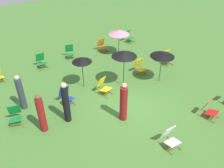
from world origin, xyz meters
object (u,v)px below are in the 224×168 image
object	(u,v)px
deckchair_0	(103,86)
umbrella_2	(82,60)
person_3	(66,103)
person_1	(21,93)
deckchair_7	(166,58)
deckchair_3	(15,115)
deckchair_11	(128,37)
deckchair_8	(140,67)
umbrella_3	(124,54)
umbrella_0	(162,54)
umbrella_1	(119,32)
deckchair_5	(209,109)
deckchair_10	(102,46)
person_0	(124,103)
person_2	(41,114)
deckchair_1	(66,96)
deckchair_2	(70,52)
deckchair_6	(170,138)
deckchair_9	(41,61)

from	to	relation	value
deckchair_0	umbrella_2	distance (m)	1.64
person_3	person_1	bearing A→B (deg)	169.77
umbrella_2	deckchair_7	bearing A→B (deg)	-7.33
deckchair_0	deckchair_7	xyz separation A→B (m)	(4.66, 0.36, 0.00)
deckchair_3	person_1	world-z (taller)	person_1
deckchair_11	person_1	distance (m)	8.90
deckchair_8	umbrella_3	xyz separation A→B (m)	(-1.48, -0.48, 1.42)
umbrella_0	umbrella_1	size ratio (longest dim) A/B	1.02
deckchair_3	deckchair_5	xyz separation A→B (m)	(6.82, -4.31, 0.00)
deckchair_8	person_3	world-z (taller)	person_3
deckchair_3	umbrella_0	xyz separation A→B (m)	(7.08, -1.13, 1.19)
deckchair_10	deckchair_11	bearing A→B (deg)	4.58
deckchair_5	deckchair_10	distance (m)	7.92
deckchair_7	umbrella_0	xyz separation A→B (m)	(-1.67, -1.15, 1.19)
umbrella_3	person_0	distance (m)	2.68
umbrella_3	person_2	xyz separation A→B (m)	(-4.51, -0.71, -0.97)
deckchair_7	person_3	size ratio (longest dim) A/B	0.44
umbrella_0	umbrella_2	size ratio (longest dim) A/B	1.01
deckchair_7	person_0	size ratio (longest dim) A/B	0.46
umbrella_1	umbrella_2	bearing A→B (deg)	-152.45
deckchair_0	umbrella_1	world-z (taller)	umbrella_1
deckchair_8	umbrella_0	size ratio (longest dim) A/B	0.50
deckchair_11	umbrella_1	xyz separation A→B (m)	(-1.76, -1.25, 1.14)
deckchair_0	deckchair_10	size ratio (longest dim) A/B	1.04
deckchair_3	person_0	distance (m)	4.46
deckchair_11	person_1	world-z (taller)	person_1
deckchair_0	person_3	size ratio (longest dim) A/B	0.46
deckchair_3	umbrella_2	xyz separation A→B (m)	(3.57, 0.69, 1.17)
deckchair_10	deckchair_8	bearing A→B (deg)	-87.49
deckchair_5	deckchair_8	xyz separation A→B (m)	(-0.06, 4.41, 0.00)
person_1	deckchair_10	bearing A→B (deg)	-173.79
deckchair_1	umbrella_3	xyz separation A→B (m)	(3.01, -0.37, 1.42)
person_1	umbrella_3	bearing A→B (deg)	147.46
deckchair_10	person_2	bearing A→B (deg)	-141.37
deckchair_2	deckchair_6	distance (m)	8.50
deckchair_6	deckchair_10	xyz separation A→B (m)	(2.32, 8.10, 0.00)
deckchair_9	person_1	xyz separation A→B (m)	(-2.04, -3.13, 0.44)
deckchair_1	deckchair_8	size ratio (longest dim) A/B	1.00
deckchair_2	umbrella_3	xyz separation A→B (m)	(0.81, -4.38, 1.42)
deckchair_5	umbrella_3	distance (m)	4.46
deckchair_2	umbrella_2	world-z (taller)	umbrella_2
deckchair_6	deckchair_8	world-z (taller)	same
deckchair_1	deckchair_11	distance (m)	7.65
deckchair_2	person_3	world-z (taller)	person_3
deckchair_5	person_1	distance (m)	8.07
deckchair_0	deckchair_7	size ratio (longest dim) A/B	1.04
umbrella_1	person_2	bearing A→B (deg)	-150.25
umbrella_3	deckchair_5	bearing A→B (deg)	-68.62
deckchair_3	deckchair_10	xyz separation A→B (m)	(6.59, 3.61, 0.00)
deckchair_8	deckchair_9	bearing A→B (deg)	134.35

